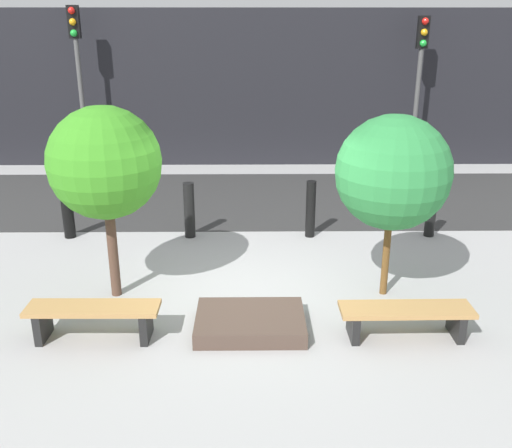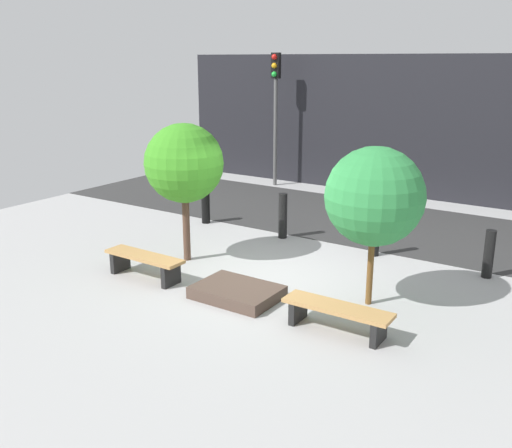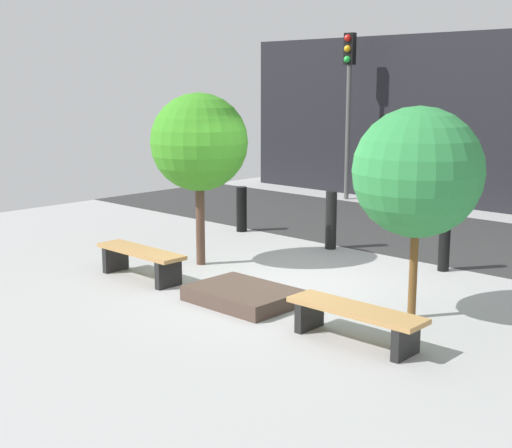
% 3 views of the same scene
% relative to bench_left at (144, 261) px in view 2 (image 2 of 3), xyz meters
% --- Properties ---
extents(ground_plane, '(18.00, 18.00, 0.00)m').
position_rel_bench_left_xyz_m(ground_plane, '(2.01, 1.12, -0.33)').
color(ground_plane, '#A5A5A5').
extents(road_strip, '(18.00, 4.28, 0.01)m').
position_rel_bench_left_xyz_m(road_strip, '(2.01, 6.02, -0.33)').
color(road_strip, '#323232').
rests_on(road_strip, ground).
extents(building_facade, '(16.20, 0.50, 4.15)m').
position_rel_bench_left_xyz_m(building_facade, '(2.01, 9.48, 1.75)').
color(building_facade, black).
rests_on(building_facade, ground).
extents(bench_left, '(1.70, 0.45, 0.46)m').
position_rel_bench_left_xyz_m(bench_left, '(0.00, 0.00, 0.00)').
color(bench_left, black).
rests_on(bench_left, ground).
extents(bench_right, '(1.71, 0.47, 0.42)m').
position_rel_bench_left_xyz_m(bench_right, '(4.01, 0.00, -0.03)').
color(bench_right, black).
rests_on(bench_right, ground).
extents(planter_bed, '(1.44, 1.04, 0.21)m').
position_rel_bench_left_xyz_m(planter_bed, '(2.01, 0.20, -0.23)').
color(planter_bed, '#4D3C32').
rests_on(planter_bed, ground).
extents(tree_behind_left_bench, '(1.58, 1.58, 2.82)m').
position_rel_bench_left_xyz_m(tree_behind_left_bench, '(0.00, 1.24, 1.68)').
color(tree_behind_left_bench, '#51382B').
rests_on(tree_behind_left_bench, ground).
extents(tree_behind_right_bench, '(1.63, 1.63, 2.69)m').
position_rel_bench_left_xyz_m(tree_behind_right_bench, '(4.01, 1.24, 1.54)').
color(tree_behind_right_bench, brown).
rests_on(tree_behind_right_bench, ground).
extents(bollard_far_left, '(0.21, 0.21, 0.91)m').
position_rel_bench_left_xyz_m(bollard_far_left, '(-1.40, 3.63, 0.12)').
color(bollard_far_left, black).
rests_on(bollard_far_left, ground).
extents(bollard_left, '(0.20, 0.20, 1.05)m').
position_rel_bench_left_xyz_m(bollard_left, '(0.87, 3.63, 0.20)').
color(bollard_left, black).
rests_on(bollard_left, ground).
extents(bollard_center, '(0.18, 0.18, 1.08)m').
position_rel_bench_left_xyz_m(bollard_center, '(3.14, 3.63, 0.21)').
color(bollard_center, black).
rests_on(bollard_center, ground).
extents(bollard_right, '(0.19, 0.19, 0.93)m').
position_rel_bench_left_xyz_m(bollard_right, '(5.41, 3.63, 0.14)').
color(bollard_right, black).
rests_on(bollard_right, ground).
extents(traffic_light_west, '(0.28, 0.27, 4.20)m').
position_rel_bench_left_xyz_m(traffic_light_west, '(-2.32, 8.44, 2.54)').
color(traffic_light_west, '#525252').
rests_on(traffic_light_west, ground).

